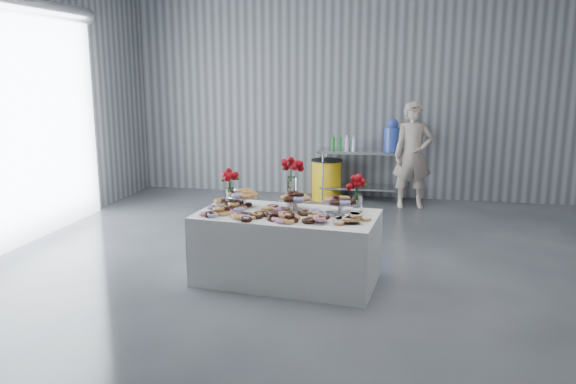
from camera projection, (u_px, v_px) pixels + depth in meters
name	position (u px, v px, depth m)	size (l,w,h in m)	color
ground	(310.00, 284.00, 6.02)	(9.00, 9.00, 0.00)	#383B40
room_walls	(286.00, 29.00, 5.59)	(8.04, 9.04, 4.02)	gray
display_table	(287.00, 247.00, 6.04)	(1.90, 1.00, 0.75)	white
prep_table	(362.00, 166.00, 9.77)	(1.50, 0.60, 0.90)	silver
donut_mounds	(286.00, 211.00, 5.91)	(1.80, 0.80, 0.09)	#D79D4E
cake_stand_left	(244.00, 195.00, 6.23)	(0.36, 0.36, 0.17)	silver
cake_stand_mid	(295.00, 198.00, 6.06)	(0.36, 0.36, 0.17)	silver
cake_stand_right	(341.00, 201.00, 5.92)	(0.36, 0.36, 0.17)	silver
danish_pile	(354.00, 217.00, 5.60)	(0.48, 0.48, 0.11)	white
bouquet_left	(230.00, 178.00, 6.35)	(0.26, 0.26, 0.42)	white
bouquet_right	(358.00, 185.00, 5.98)	(0.26, 0.26, 0.42)	white
bouquet_center	(292.00, 173.00, 6.23)	(0.26, 0.26, 0.57)	silver
water_jug	(392.00, 136.00, 9.56)	(0.28, 0.28, 0.55)	#4265E3
drink_bottles	(343.00, 143.00, 9.65)	(0.54, 0.08, 0.27)	#268C33
person	(413.00, 155.00, 9.25)	(0.64, 0.42, 1.76)	#CC8C93
trash_barrel	(326.00, 179.00, 9.95)	(0.55, 0.55, 0.71)	yellow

